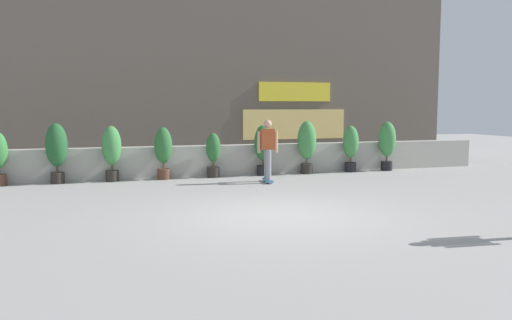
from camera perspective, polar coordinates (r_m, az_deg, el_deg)
ground_plane at (r=9.98m, az=2.51°, el=-5.99°), size 48.00×48.00×0.00m
planter_wall at (r=15.64m, az=-4.79°, el=-0.04°), size 18.00×0.40×0.90m
building_backdrop at (r=19.52m, az=-7.34°, el=9.32°), size 20.00×2.08×6.50m
potted_plant_1 at (r=14.84m, az=-20.99°, el=1.21°), size 0.57×0.57×1.61m
potted_plant_2 at (r=14.81m, az=-15.53°, el=1.16°), size 0.53×0.53×1.53m
potted_plant_3 at (r=14.91m, az=-10.11°, el=1.17°), size 0.50×0.50×1.47m
potted_plant_4 at (r=15.16m, az=-4.70°, el=0.80°), size 0.41×0.41×1.30m
potted_plant_5 at (r=15.53m, az=0.75°, el=1.53°), size 0.52×0.52×1.51m
potted_plant_6 at (r=16.01m, az=5.58°, el=1.90°), size 0.57×0.57×1.62m
potted_plant_7 at (r=16.64m, az=10.32°, el=1.59°), size 0.49×0.49×1.45m
potted_plant_8 at (r=17.27m, az=14.15°, el=1.93°), size 0.55×0.55×1.57m
skater_mid_plaza at (r=14.09m, az=1.28°, el=1.35°), size 0.55×0.82×1.70m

